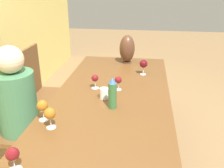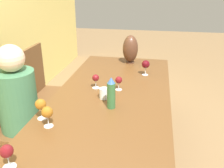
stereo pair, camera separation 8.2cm
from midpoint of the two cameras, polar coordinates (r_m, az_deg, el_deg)
name	(u,v)px [view 1 (the left image)]	position (r m, az deg, el deg)	size (l,w,h in m)	color
ground_plane	(112,164)	(2.54, -1.08, -17.85)	(14.00, 14.00, 0.00)	olive
dining_table	(111,103)	(2.17, -1.21, -4.42)	(2.31, 0.99, 0.73)	brown
water_bottle	(112,93)	(1.90, -1.12, -2.15)	(0.07, 0.07, 0.25)	#336638
water_tumbler	(104,94)	(2.08, -2.92, -2.20)	(0.08, 0.08, 0.09)	silver
vase	(127,49)	(2.96, 2.68, 8.04)	(0.18, 0.18, 0.33)	#4C2D1E
wine_glass_0	(50,114)	(1.71, -15.38, -6.61)	(0.08, 0.08, 0.15)	silver
wine_glass_1	(144,64)	(2.61, 6.33, 4.55)	(0.08, 0.08, 0.16)	silver
wine_glass_2	(118,80)	(2.23, 0.38, 0.83)	(0.06, 0.06, 0.13)	silver
wine_glass_3	(95,79)	(2.27, -4.95, 1.22)	(0.07, 0.07, 0.13)	silver
wine_glass_4	(42,106)	(1.82, -16.89, -4.86)	(0.08, 0.08, 0.15)	silver
wine_glass_5	(12,155)	(1.43, -23.38, -14.63)	(0.07, 0.07, 0.14)	silver
chair_near	(11,122)	(2.36, -22.94, -8.11)	(0.44, 0.44, 0.99)	brown
chair_far	(43,89)	(2.91, -16.17, -1.20)	(0.44, 0.44, 0.99)	brown
person_near	(19,110)	(2.25, -21.42, -5.54)	(0.33, 0.33, 1.20)	#2D2D38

